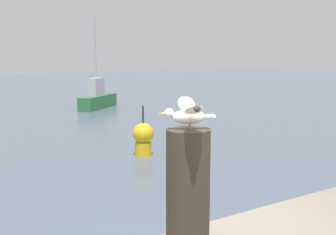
# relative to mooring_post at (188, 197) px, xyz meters

# --- Properties ---
(mooring_post) EXTENTS (0.31, 0.31, 0.96)m
(mooring_post) POSITION_rel_mooring_post_xyz_m (0.00, 0.00, 0.00)
(mooring_post) COLOR #382D23
(mooring_post) RESTS_ON harbor_quay
(seagull) EXTENTS (0.41, 0.61, 0.20)m
(seagull) POSITION_rel_mooring_post_xyz_m (-0.00, 0.00, 0.59)
(seagull) COLOR #C67660
(seagull) RESTS_ON mooring_post
(boat_green) EXTENTS (3.14, 2.76, 4.46)m
(boat_green) POSITION_rel_mooring_post_xyz_m (7.41, 17.54, -1.18)
(boat_green) COLOR #2D6B3D
(boat_green) RESTS_ON ground_plane
(channel_buoy) EXTENTS (0.56, 0.56, 1.33)m
(channel_buoy) POSITION_rel_mooring_post_xyz_m (3.98, 7.39, -1.20)
(channel_buoy) COLOR yellow
(channel_buoy) RESTS_ON ground_plane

